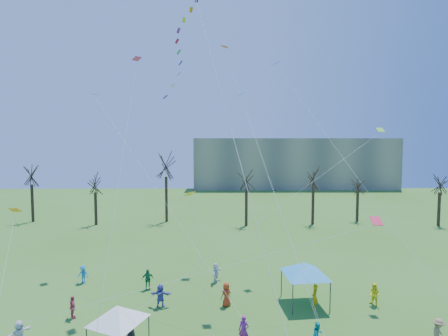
{
  "coord_description": "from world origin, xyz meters",
  "views": [
    {
      "loc": [
        -0.36,
        -13.74,
        12.2
      ],
      "look_at": [
        -0.14,
        5.0,
        11.0
      ],
      "focal_mm": 25.0,
      "sensor_mm": 36.0,
      "label": 1
    }
  ],
  "objects_px": {
    "distant_building": "(293,163)",
    "big_box_kite": "(188,39)",
    "canopy_tent_blue": "(305,269)",
    "canopy_tent_white": "(118,314)"
  },
  "relations": [
    {
      "from": "distant_building",
      "to": "big_box_kite",
      "type": "bearing_deg",
      "value": -107.78
    },
    {
      "from": "canopy_tent_blue",
      "to": "big_box_kite",
      "type": "bearing_deg",
      "value": -155.58
    },
    {
      "from": "canopy_tent_white",
      "to": "big_box_kite",
      "type": "bearing_deg",
      "value": 24.92
    },
    {
      "from": "canopy_tent_blue",
      "to": "canopy_tent_white",
      "type": "bearing_deg",
      "value": -155.42
    },
    {
      "from": "distant_building",
      "to": "canopy_tent_blue",
      "type": "height_order",
      "value": "distant_building"
    },
    {
      "from": "distant_building",
      "to": "canopy_tent_blue",
      "type": "relative_size",
      "value": 13.65
    },
    {
      "from": "distant_building",
      "to": "canopy_tent_white",
      "type": "relative_size",
      "value": 17.16
    },
    {
      "from": "big_box_kite",
      "to": "canopy_tent_white",
      "type": "xyz_separation_m",
      "value": [
        -4.02,
        -1.87,
        -16.51
      ]
    },
    {
      "from": "big_box_kite",
      "to": "canopy_tent_blue",
      "type": "height_order",
      "value": "big_box_kite"
    },
    {
      "from": "distant_building",
      "to": "big_box_kite",
      "type": "distance_m",
      "value": 80.62
    }
  ]
}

